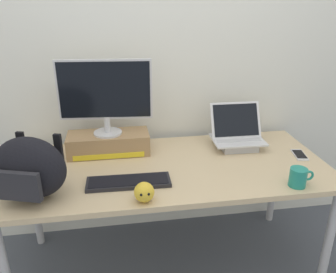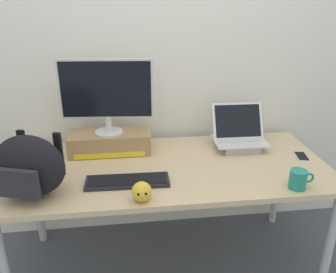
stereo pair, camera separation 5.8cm
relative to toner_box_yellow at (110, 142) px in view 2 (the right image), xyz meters
The scene contains 11 objects.
ground_plane 0.88m from the toner_box_yellow, 34.47° to the right, with size 20.00×20.00×0.00m, color #474C56.
back_wall 0.68m from the toner_box_yellow, 39.89° to the left, with size 7.00×0.10×2.60m, color silver.
desk 0.42m from the toner_box_yellow, 34.47° to the right, with size 1.84×0.82×0.72m.
toner_box_yellow is the anchor object (origin of this frame).
desktop_monitor 0.31m from the toner_box_yellow, 97.42° to the right, with size 0.55×0.17×0.45m.
open_laptop 0.82m from the toner_box_yellow, ahead, with size 0.33×0.25×0.27m.
external_keyboard 0.42m from the toner_box_yellow, 76.20° to the right, with size 0.44×0.15×0.02m.
messenger_backpack 0.59m from the toner_box_yellow, 128.77° to the right, with size 0.40×0.31×0.31m.
coffee_mug 1.11m from the toner_box_yellow, 30.36° to the right, with size 0.13×0.09×0.10m.
cell_phone 1.17m from the toner_box_yellow, 11.14° to the right, with size 0.09×0.16×0.01m.
plush_toy 0.60m from the toner_box_yellow, 74.08° to the right, with size 0.10×0.10×0.10m.
Camera 2 is at (-0.22, -1.76, 1.64)m, focal length 36.99 mm.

